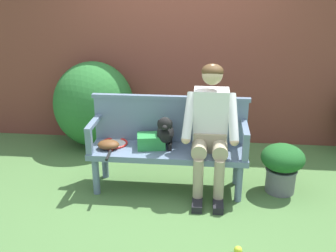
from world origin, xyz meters
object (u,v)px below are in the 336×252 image
object	(u,v)px
garden_bench	(168,155)
baseball_glove	(108,145)
tennis_ball	(238,250)
potted_plant	(282,165)
sports_bag	(151,141)
dog_on_bench	(165,132)
tennis_racket	(113,144)
person_seated	(210,126)

from	to	relation	value
garden_bench	baseball_glove	distance (m)	0.61
baseball_glove	tennis_ball	bearing A→B (deg)	-40.62
potted_plant	tennis_ball	bearing A→B (deg)	-115.06
sports_bag	dog_on_bench	bearing A→B (deg)	-4.65
tennis_ball	tennis_racket	bearing A→B (deg)	140.26
person_seated	potted_plant	xyz separation A→B (m)	(0.74, 0.07, -0.42)
tennis_racket	sports_bag	world-z (taller)	sports_bag
dog_on_bench	potted_plant	size ratio (longest dim) A/B	0.72
baseball_glove	dog_on_bench	bearing A→B (deg)	2.29
dog_on_bench	tennis_racket	world-z (taller)	dog_on_bench
tennis_racket	potted_plant	world-z (taller)	potted_plant
sports_bag	tennis_racket	bearing A→B (deg)	177.32
dog_on_bench	sports_bag	world-z (taller)	dog_on_bench
person_seated	sports_bag	bearing A→B (deg)	176.90
person_seated	dog_on_bench	world-z (taller)	person_seated
tennis_ball	sports_bag	bearing A→B (deg)	129.72
baseball_glove	tennis_ball	size ratio (longest dim) A/B	3.33
garden_bench	tennis_racket	world-z (taller)	tennis_racket
baseball_glove	sports_bag	bearing A→B (deg)	6.03
garden_bench	sports_bag	bearing A→B (deg)	172.68
person_seated	baseball_glove	distance (m)	1.05
sports_bag	baseball_glove	bearing A→B (deg)	-169.76
sports_bag	tennis_ball	size ratio (longest dim) A/B	4.24
tennis_racket	tennis_ball	world-z (taller)	tennis_racket
baseball_glove	potted_plant	bearing A→B (deg)	-0.51
garden_bench	person_seated	xyz separation A→B (m)	(0.42, -0.01, 0.34)
tennis_racket	baseball_glove	size ratio (longest dim) A/B	2.58
sports_bag	potted_plant	distance (m)	1.35
garden_bench	baseball_glove	size ratio (longest dim) A/B	7.23
baseball_glove	sports_bag	world-z (taller)	sports_bag
person_seated	tennis_ball	size ratio (longest dim) A/B	20.00
sports_bag	potted_plant	xyz separation A→B (m)	(1.33, 0.04, -0.22)
tennis_ball	baseball_glove	bearing A→B (deg)	143.60
garden_bench	tennis_ball	xyz separation A→B (m)	(0.67, -0.99, -0.35)
person_seated	tennis_ball	world-z (taller)	person_seated
person_seated	dog_on_bench	distance (m)	0.46
potted_plant	tennis_racket	bearing A→B (deg)	-179.41
tennis_racket	tennis_ball	size ratio (longest dim) A/B	8.61
garden_bench	potted_plant	size ratio (longest dim) A/B	3.10
baseball_glove	tennis_ball	xyz separation A→B (m)	(1.27, -0.94, -0.46)
person_seated	baseball_glove	bearing A→B (deg)	-177.46
tennis_racket	garden_bench	bearing A→B (deg)	-4.10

